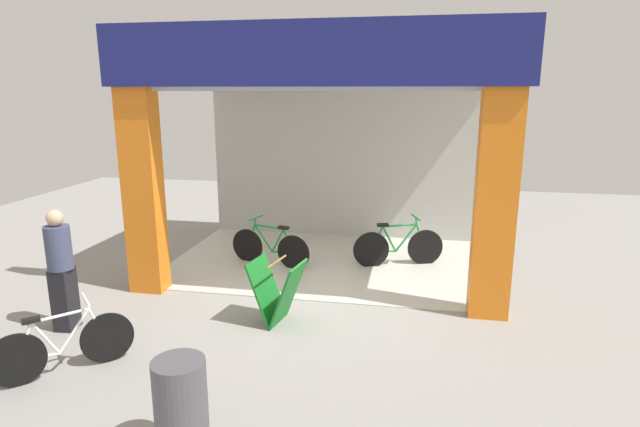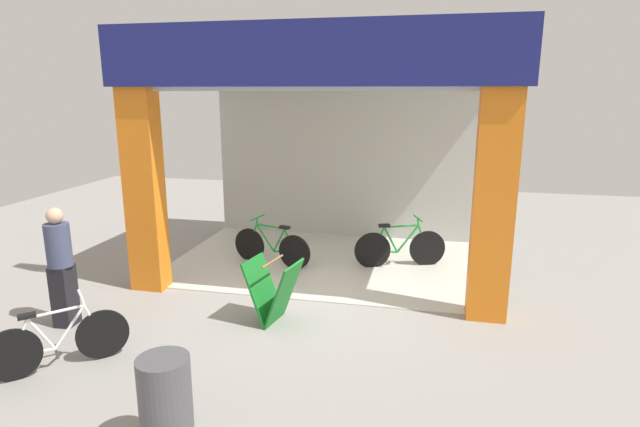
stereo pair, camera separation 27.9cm
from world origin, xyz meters
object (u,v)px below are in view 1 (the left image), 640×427
Objects in this scene: bicycle_inside_1 at (270,247)px; sandwich_board_sign at (277,292)px; bicycle_inside_0 at (398,247)px; pedestrian_1 at (61,269)px; bicycle_parked_0 at (63,346)px; trash_bin at (181,408)px.

sandwich_board_sign is at bearing -71.64° from bicycle_inside_1.
bicycle_inside_0 is at bearing 9.94° from bicycle_inside_1.
pedestrian_1 reaches higher than bicycle_inside_0.
bicycle_parked_0 is at bearing -107.65° from bicycle_inside_1.
sandwich_board_sign is at bearing 87.28° from trash_bin.
bicycle_inside_0 is at bearing 60.18° from sandwich_board_sign.
bicycle_inside_0 reaches higher than trash_bin.
trash_bin is (1.89, -0.98, 0.11)m from bicycle_parked_0.
trash_bin is (0.62, -4.95, 0.10)m from bicycle_inside_1.
bicycle_inside_1 is 4.99m from trash_bin.
bicycle_inside_0 reaches higher than sandwich_board_sign.
bicycle_inside_0 is 1.03× the size of bicycle_inside_1.
bicycle_inside_1 is 1.38× the size of bicycle_parked_0.
pedestrian_1 is at bearing -141.73° from bicycle_inside_0.
bicycle_inside_0 reaches higher than bicycle_inside_1.
bicycle_parked_0 is (-1.26, -3.97, -0.01)m from bicycle_inside_1.
bicycle_inside_0 is 5.60m from trash_bin.
bicycle_inside_1 is 0.94× the size of pedestrian_1.
bicycle_inside_0 is 3.07m from sandwich_board_sign.
bicycle_inside_1 is at bearing 56.26° from pedestrian_1.
bicycle_inside_0 reaches higher than bicycle_parked_0.
bicycle_inside_0 is 1.78× the size of trash_bin.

